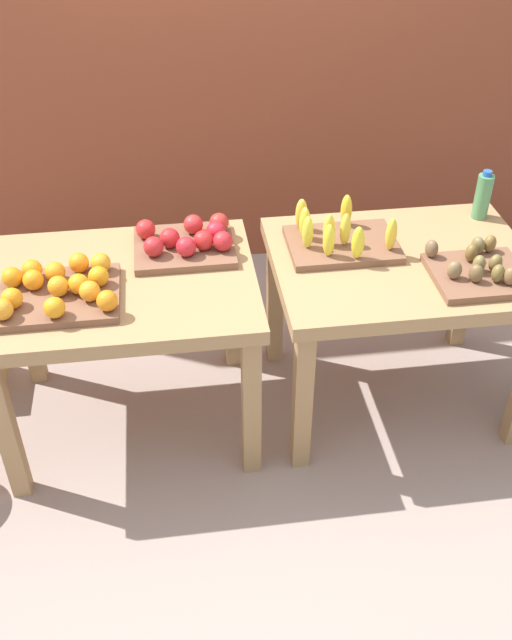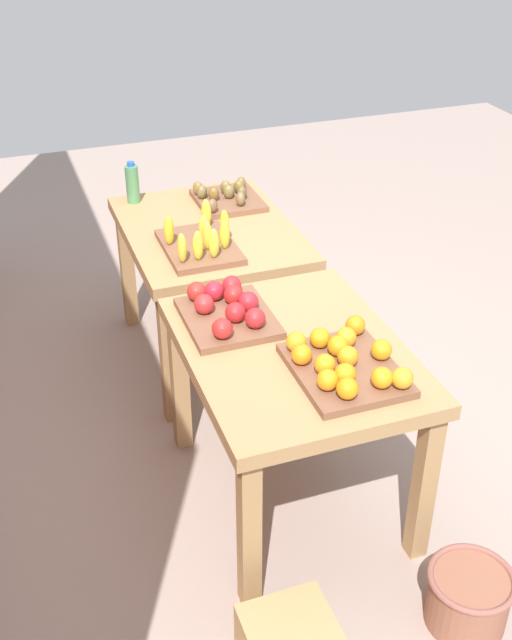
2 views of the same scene
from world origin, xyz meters
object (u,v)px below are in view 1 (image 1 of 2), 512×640
object	(u,v)px
display_table_left	(123,302)
kiwi_bin	(479,270)
banana_crate	(339,238)
apple_bin	(187,241)
display_table_right	(400,281)
water_bottle	(483,196)
orange_bin	(59,289)

from	to	relation	value
display_table_left	kiwi_bin	world-z (taller)	kiwi_bin
banana_crate	apple_bin	bearing A→B (deg)	173.55
display_table_right	apple_bin	xyz separation A→B (m)	(-0.85, 0.17, 0.15)
display_table_left	water_bottle	xyz separation A→B (m)	(1.54, 0.28, 0.21)
kiwi_bin	water_bottle	world-z (taller)	water_bottle
apple_bin	kiwi_bin	distance (m)	1.14
apple_bin	kiwi_bin	bearing A→B (deg)	-17.69
banana_crate	water_bottle	xyz separation A→B (m)	(0.66, 0.17, 0.05)
display_table_right	apple_bin	distance (m)	0.88
display_table_right	water_bottle	world-z (taller)	water_bottle
display_table_left	kiwi_bin	distance (m)	1.38
display_table_right	apple_bin	size ratio (longest dim) A/B	2.57
banana_crate	orange_bin	bearing A→B (deg)	-169.14
banana_crate	display_table_right	bearing A→B (deg)	-23.69
apple_bin	banana_crate	size ratio (longest dim) A/B	0.92
display_table_right	kiwi_bin	size ratio (longest dim) A/B	2.86
kiwi_bin	display_table_right	bearing A→B (deg)	144.15
display_table_right	banana_crate	distance (m)	0.31
water_bottle	orange_bin	bearing A→B (deg)	-167.74
orange_bin	banana_crate	bearing A→B (deg)	10.86
apple_bin	banana_crate	xyz separation A→B (m)	(0.61, -0.07, 0.00)
kiwi_bin	display_table_left	bearing A→B (deg)	172.78
banana_crate	kiwi_bin	world-z (taller)	banana_crate
orange_bin	apple_bin	xyz separation A→B (m)	(0.49, 0.28, -0.00)
display_table_left	banana_crate	xyz separation A→B (m)	(0.88, 0.11, 0.16)
orange_bin	banana_crate	size ratio (longest dim) A/B	1.02
display_table_left	display_table_right	world-z (taller)	same
display_table_left	apple_bin	world-z (taller)	apple_bin
display_table_left	water_bottle	size ratio (longest dim) A/B	4.76
display_table_right	orange_bin	world-z (taller)	orange_bin
display_table_left	apple_bin	distance (m)	0.36
orange_bin	banana_crate	xyz separation A→B (m)	(1.09, 0.21, 0.00)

